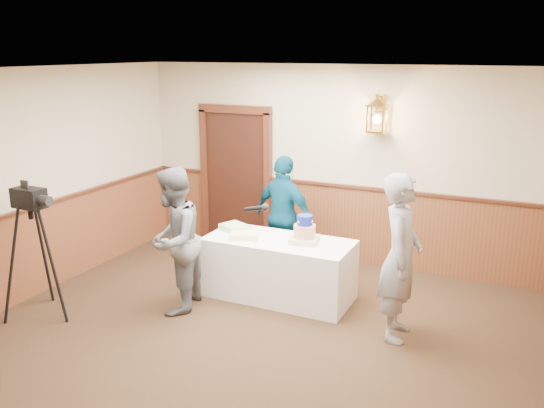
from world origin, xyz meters
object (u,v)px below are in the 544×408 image
(baker, at_px, (400,257))
(assistant_p, at_px, (284,216))
(tv_camera_rig, at_px, (36,260))
(display_table, at_px, (279,268))
(tiered_cake, at_px, (305,232))
(sheet_cake_green, at_px, (235,228))
(interviewer, at_px, (174,241))
(sheet_cake_yellow, at_px, (244,236))

(baker, height_order, assistant_p, baker)
(assistant_p, height_order, tv_camera_rig, assistant_p)
(display_table, distance_m, tiered_cake, 0.60)
(tiered_cake, distance_m, baker, 1.32)
(display_table, distance_m, assistant_p, 0.90)
(sheet_cake_green, height_order, assistant_p, assistant_p)
(interviewer, distance_m, assistant_p, 1.72)
(sheet_cake_yellow, height_order, interviewer, interviewer)
(display_table, height_order, tv_camera_rig, tv_camera_rig)
(display_table, xyz_separation_m, baker, (1.57, -0.38, 0.52))
(tiered_cake, relative_size, interviewer, 0.22)
(display_table, distance_m, interviewer, 1.36)
(assistant_p, distance_m, tv_camera_rig, 3.13)
(tiered_cake, bearing_deg, tv_camera_rig, -147.17)
(assistant_p, bearing_deg, baker, 164.61)
(display_table, bearing_deg, tv_camera_rig, -144.41)
(baker, xyz_separation_m, assistant_p, (-1.82, 1.12, -0.08))
(tiered_cake, distance_m, sheet_cake_yellow, 0.75)
(display_table, xyz_separation_m, interviewer, (-0.96, -0.84, 0.48))
(interviewer, bearing_deg, display_table, 118.24)
(interviewer, height_order, assistant_p, interviewer)
(sheet_cake_green, xyz_separation_m, baker, (2.23, -0.47, 0.11))
(baker, bearing_deg, display_table, 70.83)
(sheet_cake_yellow, xyz_separation_m, assistant_p, (0.15, 0.87, 0.04))
(tiered_cake, xyz_separation_m, baker, (1.25, -0.42, 0.02))
(sheet_cake_yellow, distance_m, baker, 1.99)
(interviewer, bearing_deg, tv_camera_rig, -72.08)
(sheet_cake_yellow, relative_size, assistant_p, 0.20)
(interviewer, bearing_deg, tiered_cake, 111.69)
(tiered_cake, distance_m, tv_camera_rig, 3.11)
(sheet_cake_green, bearing_deg, baker, -11.93)
(display_table, xyz_separation_m, assistant_p, (-0.26, 0.74, 0.45))
(baker, bearing_deg, interviewer, 94.77)
(assistant_p, relative_size, tv_camera_rig, 1.08)
(tv_camera_rig, bearing_deg, tiered_cake, 34.96)
(tv_camera_rig, bearing_deg, sheet_cake_yellow, 40.78)
(sheet_cake_yellow, xyz_separation_m, sheet_cake_green, (-0.26, 0.23, 0.00))
(display_table, height_order, tiered_cake, tiered_cake)
(tiered_cake, bearing_deg, interviewer, -145.28)
(tv_camera_rig, bearing_deg, sheet_cake_green, 48.92)
(baker, xyz_separation_m, tv_camera_rig, (-3.85, -1.26, -0.22))
(assistant_p, bearing_deg, sheet_cake_green, 73.85)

